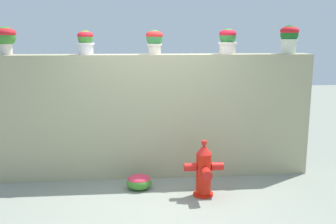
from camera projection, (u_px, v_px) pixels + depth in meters
ground_plane at (161, 208)px, 5.14m from camera, size 24.00×24.00×0.00m
stone_wall at (155, 116)px, 6.21m from camera, size 4.97×0.38×1.96m
potted_plant_0 at (5, 37)px, 5.78m from camera, size 0.32×0.32×0.42m
potted_plant_1 at (85, 41)px, 5.88m from camera, size 0.27×0.27×0.37m
potted_plant_2 at (155, 39)px, 6.00m from camera, size 0.27×0.27×0.37m
potted_plant_3 at (228, 40)px, 6.08m from camera, size 0.29×0.29×0.40m
potted_plant_4 at (289, 36)px, 6.17m from camera, size 0.30×0.30×0.45m
fire_hydrant at (204, 171)px, 5.47m from camera, size 0.56×0.44×0.81m
flower_bush_left at (139, 181)px, 5.77m from camera, size 0.38×0.34×0.22m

